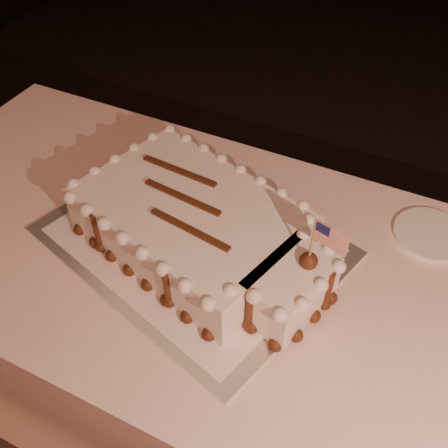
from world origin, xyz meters
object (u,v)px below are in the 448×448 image
at_px(banquet_table, 337,395).
at_px(side_plate, 431,234).
at_px(cake_board, 192,241).
at_px(sheet_cake, 202,229).

distance_m(banquet_table, side_plate, 0.47).
bearing_deg(side_plate, cake_board, -152.17).
xyz_separation_m(sheet_cake, side_plate, (0.45, 0.26, -0.06)).
xyz_separation_m(banquet_table, sheet_cake, (-0.37, 0.00, 0.44)).
relative_size(sheet_cake, side_plate, 3.72).
bearing_deg(cake_board, banquet_table, 14.76).
bearing_deg(side_plate, banquet_table, -106.09).
relative_size(banquet_table, cake_board, 3.82).
bearing_deg(banquet_table, sheet_cake, 179.54).
distance_m(banquet_table, cake_board, 0.56).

